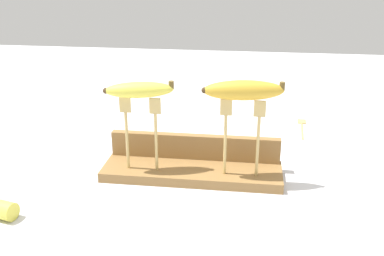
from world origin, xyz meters
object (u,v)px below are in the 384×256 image
(banana_raised_left, at_px, (139,90))
(banana_raised_right, at_px, (244,90))
(fork_fallen_near, at_px, (302,126))
(fork_stand_right, at_px, (242,131))
(banana_chunk_near, at_px, (4,210))
(fork_stand_left, at_px, (141,127))

(banana_raised_left, xyz_separation_m, banana_raised_right, (0.23, 0.00, 0.01))
(banana_raised_left, bearing_deg, banana_raised_right, 0.00)
(banana_raised_left, relative_size, fork_fallen_near, 0.95)
(fork_stand_right, xyz_separation_m, banana_raised_right, (-0.00, -0.00, 0.09))
(banana_raised_left, xyz_separation_m, banana_chunk_near, (-0.23, -0.21, -0.20))
(fork_stand_right, height_order, banana_raised_right, banana_raised_right)
(banana_raised_left, bearing_deg, fork_stand_right, 0.00)
(fork_stand_left, xyz_separation_m, fork_fallen_near, (0.41, 0.39, -0.12))
(fork_fallen_near, bearing_deg, banana_chunk_near, -136.73)
(banana_raised_left, bearing_deg, fork_fallen_near, 44.02)
(fork_stand_right, xyz_separation_m, banana_chunk_near, (-0.46, -0.21, -0.11))
(fork_fallen_near, xyz_separation_m, banana_chunk_near, (-0.64, -0.60, 0.02))
(banana_chunk_near, bearing_deg, banana_raised_left, 41.93)
(banana_raised_right, distance_m, banana_chunk_near, 0.55)
(banana_raised_right, xyz_separation_m, fork_fallen_near, (0.18, 0.39, -0.22))
(banana_raised_left, bearing_deg, fork_stand_left, 13.46)
(fork_stand_right, bearing_deg, banana_raised_left, -180.00)
(banana_chunk_near, bearing_deg, fork_stand_left, 41.92)
(fork_fallen_near, bearing_deg, fork_stand_right, -114.35)
(banana_chunk_near, bearing_deg, fork_stand_right, 24.42)
(fork_fallen_near, bearing_deg, banana_raised_left, -135.98)
(fork_stand_right, bearing_deg, fork_stand_left, -180.00)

